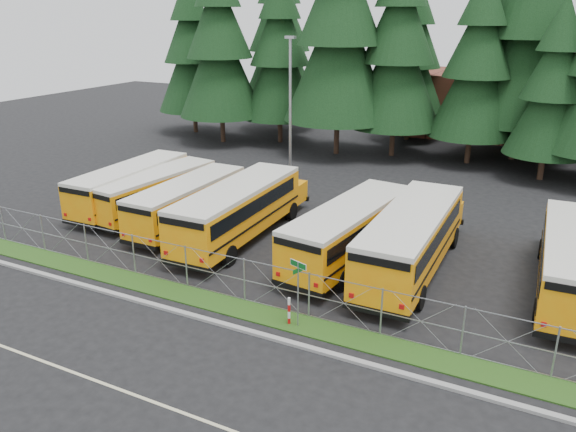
# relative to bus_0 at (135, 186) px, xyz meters

# --- Properties ---
(ground) EXTENTS (120.00, 120.00, 0.00)m
(ground) POSITION_rel_bus_0_xyz_m (13.43, -6.50, -1.38)
(ground) COLOR black
(ground) RESTS_ON ground
(curb) EXTENTS (50.00, 0.25, 0.12)m
(curb) POSITION_rel_bus_0_xyz_m (13.43, -9.60, -1.32)
(curb) COLOR gray
(curb) RESTS_ON ground
(grass_verge) EXTENTS (50.00, 1.40, 0.06)m
(grass_verge) POSITION_rel_bus_0_xyz_m (13.43, -8.20, -1.35)
(grass_verge) COLOR #1A3F12
(grass_verge) RESTS_ON ground
(road_lane_line) EXTENTS (50.00, 0.12, 0.01)m
(road_lane_line) POSITION_rel_bus_0_xyz_m (13.43, -14.50, -1.37)
(road_lane_line) COLOR beige
(road_lane_line) RESTS_ON ground
(chainlink_fence) EXTENTS (44.00, 0.10, 2.00)m
(chainlink_fence) POSITION_rel_bus_0_xyz_m (13.43, -7.50, -0.38)
(chainlink_fence) COLOR #96989E
(chainlink_fence) RESTS_ON ground
(brick_building) EXTENTS (22.00, 10.00, 6.00)m
(brick_building) POSITION_rel_bus_0_xyz_m (19.43, 33.50, 1.62)
(brick_building) COLOR brown
(brick_building) RESTS_ON ground
(bus_0) EXTENTS (2.66, 10.54, 2.75)m
(bus_0) POSITION_rel_bus_0_xyz_m (0.00, 0.00, 0.00)
(bus_0) COLOR orange
(bus_0) RESTS_ON ground
(bus_1) EXTENTS (3.47, 10.22, 2.63)m
(bus_1) POSITION_rel_bus_0_xyz_m (2.08, -0.10, -0.06)
(bus_1) COLOR orange
(bus_1) RESTS_ON ground
(bus_2) EXTENTS (2.48, 10.22, 2.67)m
(bus_2) POSITION_rel_bus_0_xyz_m (5.05, -0.96, -0.04)
(bus_2) COLOR orange
(bus_2) RESTS_ON ground
(bus_3) EXTENTS (2.99, 11.72, 3.06)m
(bus_3) POSITION_rel_bus_0_xyz_m (8.63, -1.38, 0.15)
(bus_3) COLOR orange
(bus_3) RESTS_ON ground
(bus_5) EXTENTS (3.95, 11.38, 2.92)m
(bus_5) POSITION_rel_bus_0_xyz_m (15.00, -1.36, 0.09)
(bus_5) COLOR orange
(bus_5) RESTS_ON ground
(bus_6) EXTENTS (2.87, 11.91, 3.12)m
(bus_6) POSITION_rel_bus_0_xyz_m (17.99, -1.39, 0.18)
(bus_6) COLOR orange
(bus_6) RESTS_ON ground
(bus_east) EXTENTS (3.00, 11.17, 2.91)m
(bus_east) POSITION_rel_bus_0_xyz_m (24.75, -0.56, 0.08)
(bus_east) COLOR orange
(bus_east) RESTS_ON ground
(street_sign) EXTENTS (0.80, 0.53, 2.81)m
(street_sign) POSITION_rel_bus_0_xyz_m (15.34, -8.34, 0.66)
(street_sign) COLOR #96989E
(street_sign) RESTS_ON ground
(striped_bollard) EXTENTS (0.11, 0.11, 1.20)m
(striped_bollard) POSITION_rel_bus_0_xyz_m (14.98, -8.37, -0.78)
(striped_bollard) COLOR #B20C0C
(striped_bollard) RESTS_ON ground
(light_standard) EXTENTS (0.70, 0.35, 10.14)m
(light_standard) POSITION_rel_bus_0_xyz_m (6.24, 9.37, 4.13)
(light_standard) COLOR #96989E
(light_standard) RESTS_ON ground
(conifer_0) EXTENTS (6.97, 6.97, 15.42)m
(conifer_0) POSITION_rel_bus_0_xyz_m (-10.50, 21.24, 6.33)
(conifer_0) COLOR black
(conifer_0) RESTS_ON ground
(conifer_1) EXTENTS (7.73, 7.73, 17.09)m
(conifer_1) POSITION_rel_bus_0_xyz_m (-5.45, 18.57, 7.17)
(conifer_1) COLOR black
(conifer_1) RESTS_ON ground
(conifer_2) EXTENTS (7.10, 7.10, 15.70)m
(conifer_2) POSITION_rel_bus_0_xyz_m (-0.52, 20.89, 6.47)
(conifer_2) COLOR black
(conifer_2) RESTS_ON ground
(conifer_3) EXTENTS (9.09, 9.09, 20.11)m
(conifer_3) POSITION_rel_bus_0_xyz_m (5.95, 19.00, 8.68)
(conifer_3) COLOR black
(conifer_3) RESTS_ON ground
(conifer_4) EXTENTS (7.71, 7.71, 17.06)m
(conifer_4) POSITION_rel_bus_0_xyz_m (10.47, 20.47, 7.15)
(conifer_4) COLOR black
(conifer_4) RESTS_ON ground
(conifer_5) EXTENTS (6.86, 6.86, 15.17)m
(conifer_5) POSITION_rel_bus_0_xyz_m (16.73, 20.83, 6.21)
(conifer_5) COLOR black
(conifer_5) RESTS_ON ground
(conifer_6) EXTENTS (5.87, 5.87, 12.98)m
(conifer_6) POSITION_rel_bus_0_xyz_m (22.42, 18.27, 5.11)
(conifer_6) COLOR black
(conifer_6) RESTS_ON ground
(conifer_10) EXTENTS (7.95, 7.95, 17.59)m
(conifer_10) POSITION_rel_bus_0_xyz_m (-3.43, 26.40, 7.42)
(conifer_10) COLOR black
(conifer_10) RESTS_ON ground
(conifer_11) EXTENTS (6.79, 6.79, 15.02)m
(conifer_11) POSITION_rel_bus_0_xyz_m (9.90, 27.39, 6.13)
(conifer_11) COLOR black
(conifer_11) RESTS_ON ground
(conifer_12) EXTENTS (9.71, 9.71, 21.47)m
(conifer_12) POSITION_rel_bus_0_xyz_m (19.86, 23.72, 9.36)
(conifer_12) COLOR black
(conifer_12) RESTS_ON ground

